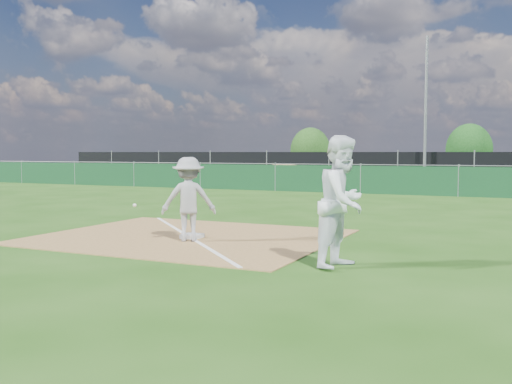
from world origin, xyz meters
TOP-DOWN VIEW (x-y plane):
  - ground at (0.00, 10.00)m, footprint 90.00×90.00m
  - infield_dirt at (0.00, 1.00)m, footprint 6.00×5.00m
  - foul_line at (0.00, 1.00)m, footprint 5.01×5.01m
  - green_fence at (0.00, 15.00)m, footprint 44.00×0.05m
  - dirt_mound at (-5.00, 18.50)m, footprint 3.38×2.60m
  - black_fence at (0.00, 23.00)m, footprint 46.00×0.04m
  - parking_lot at (0.00, 28.00)m, footprint 46.00×9.00m
  - light_pole at (1.50, 22.70)m, footprint 0.16×0.16m
  - first_base at (0.19, 0.84)m, footprint 0.40×0.40m
  - play_at_first at (0.34, 0.48)m, footprint 2.09×1.07m
  - runner at (3.83, -0.64)m, footprint 0.96×1.13m
  - car_left at (-7.60, 28.04)m, footprint 4.41×2.39m
  - car_mid at (0.11, 26.72)m, footprint 5.03×1.80m
  - car_right at (5.43, 28.10)m, footprint 4.51×2.01m
  - tree_left at (-8.83, 33.24)m, footprint 3.13×3.13m
  - tree_mid at (2.78, 34.59)m, footprint 3.24×3.24m

SIDE VIEW (x-z plane):
  - ground at x=0.00m, z-range 0.00..0.00m
  - parking_lot at x=0.00m, z-range 0.00..0.01m
  - infield_dirt at x=0.00m, z-range 0.00..0.02m
  - foul_line at x=0.00m, z-range 0.02..0.03m
  - first_base at x=0.19m, z-range 0.02..0.10m
  - dirt_mound at x=-5.00m, z-range 0.00..1.17m
  - green_fence at x=0.00m, z-range 0.00..1.20m
  - car_right at x=5.43m, z-range 0.01..1.29m
  - car_left at x=-7.60m, z-range 0.01..1.43m
  - car_mid at x=0.11m, z-range 0.01..1.66m
  - play_at_first at x=0.34m, z-range 0.02..1.69m
  - black_fence at x=0.00m, z-range 0.00..1.80m
  - runner at x=3.83m, z-range 0.00..2.04m
  - tree_left at x=-8.83m, z-range 0.05..3.77m
  - tree_mid at x=2.78m, z-range 0.06..3.90m
  - light_pole at x=1.50m, z-range 0.00..8.00m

